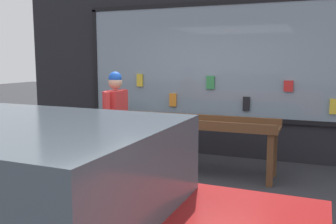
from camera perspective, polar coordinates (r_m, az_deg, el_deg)
name	(u,v)px	position (r m, az deg, el deg)	size (l,w,h in m)	color
ground_plane	(165,194)	(5.20, -0.53, -12.40)	(40.00, 40.00, 0.00)	#2D2D33
shopfront_facade	(216,62)	(7.13, 7.33, 7.63)	(8.21, 0.29, 3.57)	black
display_table_main	(191,127)	(6.00, 3.48, -2.36)	(2.77, 0.69, 0.91)	brown
person_browsing	(116,116)	(5.86, -7.94, -0.57)	(0.25, 0.65, 1.63)	black
small_dog	(130,163)	(5.71, -5.75, -7.78)	(0.21, 0.59, 0.38)	black
sandwich_board_sign	(90,135)	(7.12, -11.80, -3.40)	(0.56, 0.68, 0.84)	#193F19
parked_car	(3,214)	(2.96, -23.85, -14.01)	(4.27, 1.96, 1.41)	#A51919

